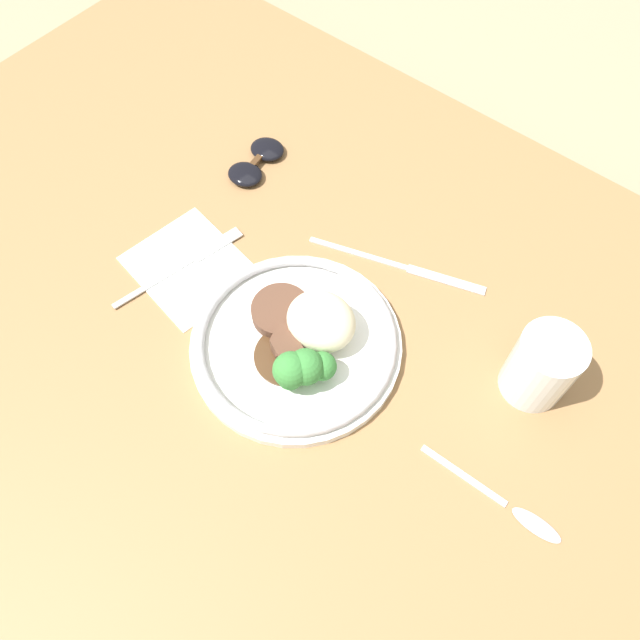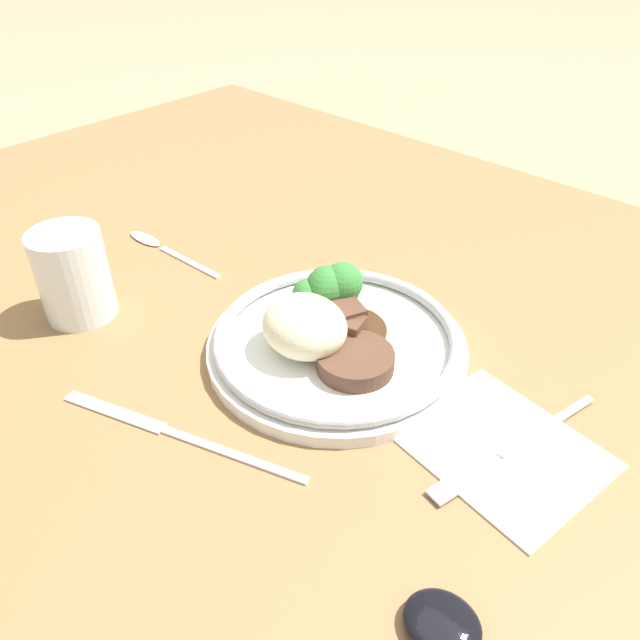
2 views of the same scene
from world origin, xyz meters
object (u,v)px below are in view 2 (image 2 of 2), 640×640
at_px(plate, 333,334).
at_px(knife, 170,432).
at_px(juice_glass, 74,279).
at_px(spoon, 156,244).
at_px(fork, 502,455).

bearing_deg(plate, knife, 81.14).
bearing_deg(juice_glass, spoon, -64.97).
xyz_separation_m(fork, knife, (0.21, 0.16, -0.00)).
bearing_deg(plate, spoon, -0.68).
xyz_separation_m(plate, fork, (-0.19, 0.01, -0.02)).
bearing_deg(plate, fork, 177.52).
bearing_deg(knife, fork, -161.55).
xyz_separation_m(plate, juice_glass, (0.23, 0.13, 0.02)).
relative_size(juice_glass, knife, 0.42).
height_order(juice_glass, spoon, juice_glass).
height_order(plate, juice_glass, juice_glass).
xyz_separation_m(plate, knife, (0.03, 0.17, -0.02)).
distance_m(plate, spoon, 0.29).
height_order(plate, fork, plate).
bearing_deg(fork, knife, -40.28).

